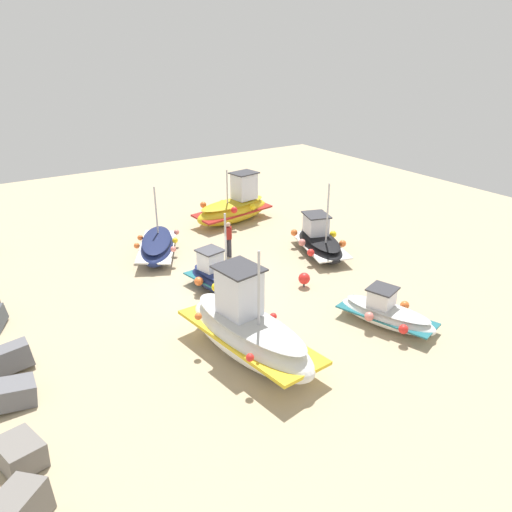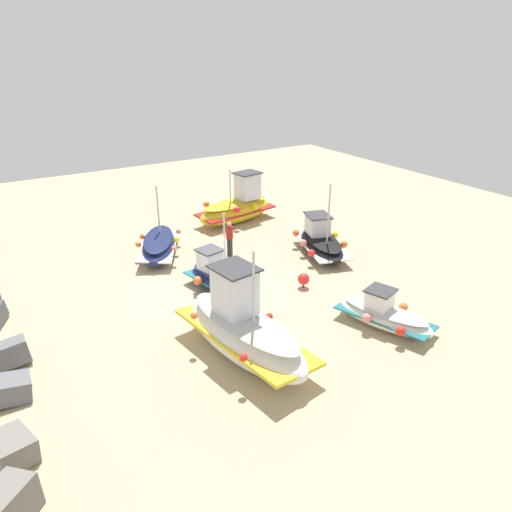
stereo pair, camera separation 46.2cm
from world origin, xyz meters
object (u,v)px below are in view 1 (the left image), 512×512
object	(u,v)px
fishing_boat_0	(234,207)
fishing_boat_1	(248,331)
fishing_boat_2	(157,246)
fishing_boat_5	(217,278)
person_walking	(228,237)
fishing_boat_3	(386,313)
mooring_buoy_0	(304,279)
fishing_boat_4	(319,242)

from	to	relation	value
fishing_boat_0	fishing_boat_1	size ratio (longest dim) A/B	0.88
fishing_boat_1	fishing_boat_2	world-z (taller)	fishing_boat_1
fishing_boat_5	person_walking	world-z (taller)	fishing_boat_5
fishing_boat_3	mooring_buoy_0	distance (m)	3.89
fishing_boat_2	fishing_boat_4	xyz separation A→B (m)	(-3.88, -6.55, 0.09)
fishing_boat_1	fishing_boat_3	size ratio (longest dim) A/B	1.49
fishing_boat_3	fishing_boat_4	world-z (taller)	fishing_boat_4
fishing_boat_1	fishing_boat_2	size ratio (longest dim) A/B	1.28
fishing_boat_3	fishing_boat_0	bearing A→B (deg)	-23.14
fishing_boat_2	fishing_boat_4	bearing A→B (deg)	87.35
fishing_boat_0	person_walking	xyz separation A→B (m)	(-4.07, 2.75, 0.15)
fishing_boat_0	mooring_buoy_0	bearing A→B (deg)	-110.63
fishing_boat_0	person_walking	bearing A→B (deg)	-133.08
fishing_boat_1	mooring_buoy_0	size ratio (longest dim) A/B	9.03
fishing_boat_2	fishing_boat_3	distance (m)	11.02
fishing_boat_3	fishing_boat_5	bearing A→B (deg)	15.70
fishing_boat_4	fishing_boat_5	world-z (taller)	fishing_boat_4
fishing_boat_3	fishing_boat_5	world-z (taller)	fishing_boat_5
fishing_boat_2	fishing_boat_4	distance (m)	7.62
fishing_boat_2	fishing_boat_4	size ratio (longest dim) A/B	1.03
fishing_boat_0	fishing_boat_4	bearing A→B (deg)	-89.07
fishing_boat_1	person_walking	world-z (taller)	fishing_boat_1
person_walking	fishing_boat_3	bearing A→B (deg)	80.51
fishing_boat_1	fishing_boat_3	distance (m)	5.21
fishing_boat_2	fishing_boat_0	bearing A→B (deg)	139.40
fishing_boat_1	fishing_boat_2	xyz separation A→B (m)	(9.01, -0.68, -0.42)
fishing_boat_0	fishing_boat_4	xyz separation A→B (m)	(-6.04, -1.06, -0.26)
fishing_boat_1	person_walking	distance (m)	7.88
fishing_boat_0	fishing_boat_3	distance (m)	12.32
fishing_boat_5	mooring_buoy_0	world-z (taller)	fishing_boat_5
fishing_boat_2	mooring_buoy_0	distance (m)	7.31
fishing_boat_2	person_walking	xyz separation A→B (m)	(-1.92, -2.74, 0.50)
fishing_boat_1	mooring_buoy_0	world-z (taller)	fishing_boat_1
fishing_boat_0	fishing_boat_2	world-z (taller)	fishing_boat_2
person_walking	mooring_buoy_0	world-z (taller)	person_walking
fishing_boat_2	fishing_boat_5	distance (m)	4.60
fishing_boat_0	fishing_boat_1	xyz separation A→B (m)	(-11.17, 6.18, 0.07)
fishing_boat_0	fishing_boat_3	xyz separation A→B (m)	(-12.26, 1.10, -0.39)
fishing_boat_5	fishing_boat_3	bearing A→B (deg)	-157.54
fishing_boat_1	fishing_boat_5	size ratio (longest dim) A/B	1.63
person_walking	mooring_buoy_0	size ratio (longest dim) A/B	2.75
fishing_boat_2	person_walking	bearing A→B (deg)	83.06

